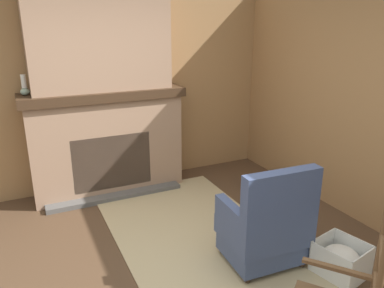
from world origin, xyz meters
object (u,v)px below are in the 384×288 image
storage_case (113,83)px  oil_lamp_vase (24,88)px  laundry_basket (341,259)px  firewood_stack (258,183)px  armchair (266,228)px

storage_case → oil_lamp_vase: bearing=-90.0°
laundry_basket → storage_case: 3.23m
firewood_stack → oil_lamp_vase: (-0.85, -2.71, 1.36)m
armchair → oil_lamp_vase: size_ratio=4.16×
firewood_stack → storage_case: bearing=-116.6°
storage_case → firewood_stack: bearing=63.4°
armchair → laundry_basket: size_ratio=2.10×
oil_lamp_vase → firewood_stack: bearing=72.6°
firewood_stack → storage_case: 2.33m
laundry_basket → firewood_stack: bearing=167.6°
laundry_basket → oil_lamp_vase: oil_lamp_vase is taller
firewood_stack → storage_case: size_ratio=1.77×
armchair → laundry_basket: armchair is taller
storage_case → laundry_basket: bearing=25.8°
firewood_stack → armchair: bearing=-33.2°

